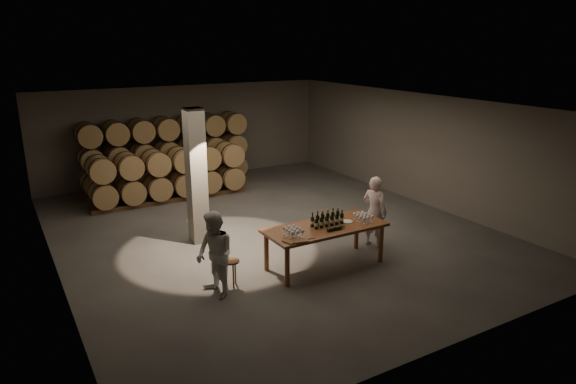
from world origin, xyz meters
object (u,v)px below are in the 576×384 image
bottle_cluster (327,220)px  stool (231,265)px  tasting_table (325,231)px  notebook_near (301,241)px  person_man (374,212)px  person_woman (215,255)px  plate (347,221)px

bottle_cluster → stool: size_ratio=1.36×
tasting_table → bottle_cluster: bottle_cluster is taller
notebook_near → person_man: size_ratio=0.16×
bottle_cluster → person_man: (1.55, 0.31, -0.17)m
person_woman → notebook_near: bearing=69.5°
tasting_table → person_man: bearing=12.3°
notebook_near → person_woman: bearing=-179.6°
bottle_cluster → plate: bottle_cluster is taller
bottle_cluster → stool: bottle_cluster is taller
bottle_cluster → notebook_near: size_ratio=2.64×
plate → person_woman: person_woman is taller
notebook_near → person_woman: 1.68m
bottle_cluster → person_woman: (-2.60, -0.10, -0.19)m
tasting_table → stool: bearing=175.7°
tasting_table → notebook_near: bearing=-153.1°
stool → notebook_near: bearing=-26.6°
notebook_near → person_man: (2.51, 0.80, -0.07)m
plate → stool: size_ratio=0.47×
plate → person_woman: 3.08m
tasting_table → bottle_cluster: bearing=29.0°
tasting_table → stool: (-2.10, 0.16, -0.36)m
tasting_table → notebook_near: (-0.89, -0.45, 0.12)m
plate → bottle_cluster: bearing=173.9°
person_man → person_woman: (-4.14, -0.41, -0.02)m
stool → plate: bearing=-3.6°
plate → person_woman: (-3.07, -0.05, -0.08)m
stool → person_man: 3.75m
tasting_table → person_man: 1.66m
tasting_table → person_woman: (-2.52, -0.06, 0.03)m
notebook_near → person_man: bearing=31.7°
bottle_cluster → plate: (0.48, -0.05, -0.11)m
stool → bottle_cluster: bearing=-3.0°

